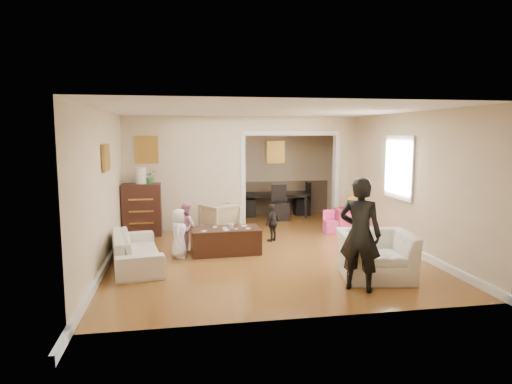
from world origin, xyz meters
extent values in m
plane|color=#945F26|center=(0.00, 0.00, 0.00)|extent=(7.00, 7.00, 0.00)
cube|color=beige|center=(-1.38, 1.80, 1.30)|extent=(2.75, 0.18, 2.60)
cube|color=beige|center=(2.48, 1.80, 1.30)|extent=(0.55, 0.18, 2.60)
cube|color=beige|center=(1.10, 1.80, 2.42)|extent=(2.22, 0.18, 0.35)
cube|color=white|center=(2.73, -0.40, 1.55)|extent=(0.03, 0.95, 1.10)
cube|color=brown|center=(-2.20, 1.70, 1.85)|extent=(0.45, 0.03, 0.55)
cube|color=brown|center=(-2.71, -0.60, 1.80)|extent=(0.03, 0.55, 0.40)
cube|color=brown|center=(1.10, 3.44, 1.70)|extent=(0.45, 0.03, 0.55)
imported|color=beige|center=(-2.23, -0.92, 0.27)|extent=(1.02, 1.97, 0.55)
imported|color=tan|center=(-0.62, 1.42, 0.33)|extent=(0.97, 0.97, 0.65)
imported|color=beige|center=(1.45, -2.21, 0.35)|extent=(1.23, 1.12, 0.70)
cube|color=black|center=(-2.31, 1.38, 0.56)|extent=(0.82, 0.46, 1.13)
cylinder|color=beige|center=(-2.31, 1.38, 1.31)|extent=(0.22, 0.22, 0.36)
imported|color=#32692E|center=(-2.11, 1.38, 1.28)|extent=(0.27, 0.23, 0.30)
cube|color=#3C1C13|center=(-0.68, -0.42, 0.23)|extent=(1.28, 0.68, 0.47)
imported|color=silver|center=(-0.58, -0.47, 0.52)|extent=(0.11, 0.11, 0.09)
cube|color=#DD3A6F|center=(2.26, 0.98, 0.25)|extent=(0.57, 0.57, 0.51)
cube|color=yellow|center=(2.38, 1.08, 0.66)|extent=(0.21, 0.09, 0.30)
cylinder|color=teal|center=(2.16, 0.93, 0.55)|extent=(0.08, 0.08, 0.08)
cube|color=red|center=(2.14, 1.10, 0.53)|extent=(0.09, 0.08, 0.05)
imported|color=silver|center=(2.31, 0.86, 0.53)|extent=(0.22, 0.22, 0.05)
imported|color=black|center=(1.04, 3.18, 0.31)|extent=(1.92, 1.29, 0.62)
imported|color=black|center=(0.98, -2.68, 0.81)|extent=(0.70, 0.66, 1.61)
imported|color=white|center=(-1.53, -0.57, 0.44)|extent=(0.33, 0.46, 0.88)
imported|color=pink|center=(-1.38, -0.12, 0.46)|extent=(0.50, 0.55, 0.93)
imported|color=black|center=(0.37, 0.33, 0.39)|extent=(0.46, 0.45, 0.78)
cube|color=white|center=(-0.68, -0.38, 0.47)|extent=(0.10, 0.11, 0.00)
cube|color=white|center=(-0.31, -0.27, 0.47)|extent=(0.12, 0.12, 0.00)
cube|color=white|center=(-1.08, -0.59, 0.47)|extent=(0.13, 0.13, 0.00)
cube|color=white|center=(-0.86, -0.28, 0.47)|extent=(0.10, 0.11, 0.00)
cube|color=white|center=(-0.49, -0.50, 0.47)|extent=(0.10, 0.10, 0.00)
cube|color=white|center=(-0.27, -0.51, 0.47)|extent=(0.12, 0.12, 0.00)
cube|color=white|center=(-0.68, -0.56, 0.47)|extent=(0.14, 0.14, 0.00)
camera|label=1|loc=(-1.49, -8.41, 2.20)|focal=31.12mm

